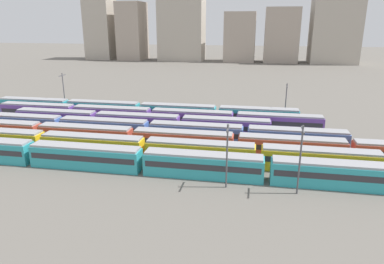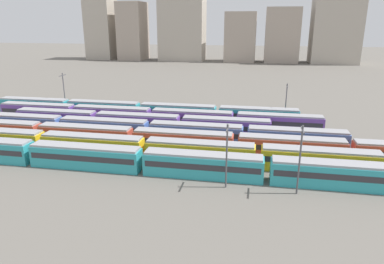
% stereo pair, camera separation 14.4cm
% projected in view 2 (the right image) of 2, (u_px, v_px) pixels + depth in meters
% --- Properties ---
extents(ground_plane, '(600.00, 600.00, 0.00)m').
position_uv_depth(ground_plane, '(37.00, 133.00, 74.98)').
color(ground_plane, '#666059').
extents(train_track_0, '(112.50, 3.06, 3.75)m').
position_uv_depth(train_track_0, '(267.00, 170.00, 51.42)').
color(train_track_0, teal).
rests_on(train_track_0, ground_plane).
extents(train_track_1, '(112.50, 3.06, 3.75)m').
position_uv_depth(train_track_1, '(258.00, 156.00, 56.53)').
color(train_track_1, yellow).
rests_on(train_track_1, ground_plane).
extents(train_track_2, '(112.50, 3.06, 3.75)m').
position_uv_depth(train_track_2, '(236.00, 144.00, 62.11)').
color(train_track_2, '#BC4C38').
rests_on(train_track_2, ground_plane).
extents(train_track_3, '(74.70, 3.06, 3.75)m').
position_uv_depth(train_track_3, '(149.00, 130.00, 70.06)').
color(train_track_3, '#4C70BC').
rests_on(train_track_3, ground_plane).
extents(train_track_4, '(55.80, 3.06, 3.75)m').
position_uv_depth(train_track_4, '(138.00, 122.00, 75.66)').
color(train_track_4, '#6B429E').
rests_on(train_track_4, ground_plane).
extents(train_track_5, '(74.70, 3.06, 3.75)m').
position_uv_depth(train_track_5, '(151.00, 116.00, 80.29)').
color(train_track_5, '#6B429E').
rests_on(train_track_5, ground_plane).
extents(train_track_6, '(74.70, 3.06, 3.75)m').
position_uv_depth(train_track_6, '(140.00, 110.00, 85.94)').
color(train_track_6, teal).
rests_on(train_track_6, ground_plane).
extents(catenary_pole_0, '(0.24, 3.20, 9.32)m').
position_uv_depth(catenary_pole_0, '(227.00, 153.00, 48.61)').
color(catenary_pole_0, '#4C4C51').
rests_on(catenary_pole_0, ground_plane).
extents(catenary_pole_1, '(0.24, 3.20, 9.02)m').
position_uv_depth(catenary_pole_1, '(286.00, 101.00, 81.64)').
color(catenary_pole_1, '#4C4C51').
rests_on(catenary_pole_1, ground_plane).
extents(catenary_pole_2, '(0.24, 3.20, 9.70)m').
position_uv_depth(catenary_pole_2, '(300.00, 157.00, 46.69)').
color(catenary_pole_2, '#4C4C51').
rests_on(catenary_pole_2, ground_plane).
extents(catenary_pole_3, '(0.24, 3.20, 9.98)m').
position_uv_depth(catenary_pole_3, '(64.00, 90.00, 91.29)').
color(catenary_pole_3, '#4C4C51').
rests_on(catenary_pole_3, ground_plane).
extents(distant_building_0, '(15.96, 16.38, 38.08)m').
position_uv_depth(distant_building_0, '(101.00, 28.00, 219.55)').
color(distant_building_0, '#B2A899').
rests_on(distant_building_0, ground_plane).
extents(distant_building_1, '(14.50, 19.50, 33.95)m').
position_uv_depth(distant_building_1, '(133.00, 31.00, 216.56)').
color(distant_building_1, '#A89989').
rests_on(distant_building_1, ground_plane).
extents(distant_building_2, '(26.20, 17.94, 53.13)m').
position_uv_depth(distant_building_2, '(182.00, 15.00, 208.26)').
color(distant_building_2, '#B2A899').
rests_on(distant_building_2, ground_plane).
extents(distant_building_3, '(17.57, 17.67, 28.00)m').
position_uv_depth(distant_building_3, '(240.00, 37.00, 205.92)').
color(distant_building_3, '#A89989').
rests_on(distant_building_3, ground_plane).
extents(distant_building_4, '(18.91, 15.74, 30.34)m').
position_uv_depth(distant_building_4, '(282.00, 35.00, 201.43)').
color(distant_building_4, '#A89989').
rests_on(distant_building_4, ground_plane).
extents(distant_building_5, '(25.39, 19.13, 54.14)m').
position_uv_depth(distant_building_5, '(337.00, 13.00, 192.88)').
color(distant_building_5, '#B2A899').
rests_on(distant_building_5, ground_plane).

